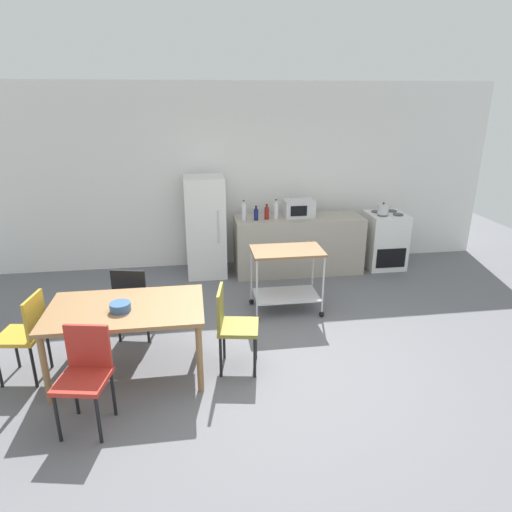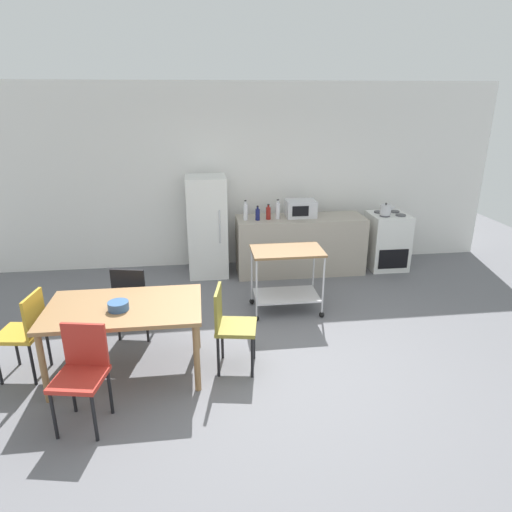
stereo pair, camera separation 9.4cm
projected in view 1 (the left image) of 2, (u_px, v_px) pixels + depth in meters
ground_plane at (270, 365)px, 4.74m from camera, size 12.00×12.00×0.00m
back_wall at (237, 177)px, 7.23m from camera, size 8.40×0.12×2.90m
kitchen_counter at (298, 245)px, 7.13m from camera, size 2.00×0.64×0.90m
dining_table at (126, 314)px, 4.38m from camera, size 1.50×0.90×0.75m
chair_red at (85, 371)px, 3.74m from camera, size 0.47×0.47×0.89m
chair_olive at (232, 323)px, 4.53m from camera, size 0.46×0.46×0.89m
chair_mustard at (26, 331)px, 4.37m from camera, size 0.45×0.45×0.89m
chair_black at (134, 297)px, 5.11m from camera, size 0.48×0.48×0.89m
stove_oven at (384, 240)px, 7.34m from camera, size 0.60×0.61×0.92m
refrigerator at (206, 227)px, 6.92m from camera, size 0.60×0.63×1.55m
kitchen_cart at (287, 270)px, 5.76m from camera, size 0.91×0.57×0.85m
bottle_vinegar at (244, 212)px, 6.77m from camera, size 0.07×0.07×0.30m
bottle_soy_sauce at (256, 214)px, 6.78m from camera, size 0.07×0.07×0.22m
bottle_olive_oil at (267, 213)px, 6.84m from camera, size 0.07×0.07×0.23m
bottle_wine at (276, 210)px, 6.85m from camera, size 0.07×0.07×0.30m
microwave at (299, 208)px, 6.98m from camera, size 0.46×0.35×0.26m
fruit_bowl at (120, 307)px, 4.26m from camera, size 0.20×0.20×0.08m
kettle at (383, 209)px, 7.05m from camera, size 0.24×0.17×0.19m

